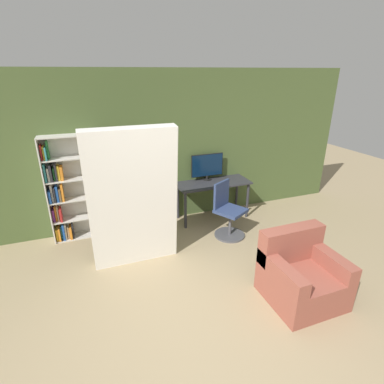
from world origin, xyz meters
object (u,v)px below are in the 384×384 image
office_chair (228,214)px  monitor (207,166)px  armchair (300,275)px  bookshelf (69,191)px  mattress_near (134,200)px

office_chair → monitor: bearing=91.1°
monitor → armchair: monitor is taller
office_chair → bookshelf: bookshelf is taller
mattress_near → monitor: bearing=35.9°
armchair → office_chair: bearing=95.0°
office_chair → armchair: bearing=-85.0°
armchair → bookshelf: bearing=135.6°
office_chair → mattress_near: mattress_near is taller
armchair → monitor: bearing=93.7°
monitor → mattress_near: mattress_near is taller
monitor → bookshelf: bookshelf is taller
bookshelf → armchair: (2.61, -2.55, -0.51)m
monitor → bookshelf: bearing=-179.9°
office_chair → mattress_near: size_ratio=0.47×
mattress_near → armchair: bearing=-39.0°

